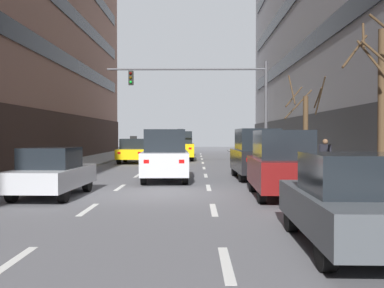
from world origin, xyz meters
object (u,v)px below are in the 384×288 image
Objects in this scene: street_tree_0 at (381,106)px; pedestrian_0 at (284,147)px; street_tree_2 at (305,129)px; car_parked_1 at (282,164)px; taxi_driving_0 at (181,146)px; car_driving_2 at (52,172)px; taxi_driving_3 at (134,151)px; car_driving_1 at (165,155)px; taxi_driving_4 at (184,145)px; traffic_signal_0 at (216,92)px; pedestrian_1 at (325,156)px; car_parked_0 at (354,202)px; car_parked_2 at (257,154)px.

pedestrian_0 is (1.04, 19.13, -1.63)m from street_tree_0.
car_parked_1 is at bearing -108.87° from street_tree_2.
taxi_driving_0 reaches higher than car_driving_2.
car_driving_1 is at bearing -76.26° from taxi_driving_3.
car_parked_1 reaches higher than taxi_driving_3.
taxi_driving_4 is at bearing 89.61° from car_driving_1.
traffic_signal_0 is (2.37, -7.84, 3.37)m from taxi_driving_0.
traffic_signal_0 is at bearing -73.20° from taxi_driving_0.
car_parked_1 is 0.46× the size of traffic_signal_0.
taxi_driving_0 is 20.98m from car_driving_2.
pedestrian_0 is 13.34m from pedestrian_1.
taxi_driving_4 is (3.40, 28.46, 0.23)m from car_driving_2.
traffic_signal_0 is 7.48m from pedestrian_0.
car_parked_0 is 2.67× the size of pedestrian_1.
car_parked_0 is (7.25, -6.53, 0.04)m from car_driving_2.
car_driving_2 is at bearing -121.57° from pedestrian_0.
car_driving_1 is 1.02× the size of taxi_driving_3.
traffic_signal_0 is 15.26m from street_tree_0.
car_parked_0 is at bearing -70.73° from car_driving_1.
taxi_driving_4 is 0.44× the size of traffic_signal_0.
street_tree_2 is (2.40, 13.56, 1.45)m from car_parked_0.
taxi_driving_4 reaches higher than car_parked_0.
taxi_driving_3 is at bearing -106.10° from taxi_driving_4.
taxi_driving_0 is 27.52m from car_parked_0.
taxi_driving_3 is (-3.04, 12.44, -0.25)m from car_driving_1.
car_parked_1 is 4.75m from pedestrian_1.
taxi_driving_3 is at bearing 179.84° from pedestrian_0.
traffic_signal_0 reaches higher than taxi_driving_4.
car_driving_1 is at bearing 56.76° from car_driving_2.
car_driving_1 is 0.99× the size of car_parked_2.
traffic_signal_0 reaches higher than car_driving_1.
taxi_driving_3 is at bearing 112.08° from car_parked_1.
taxi_driving_0 is at bearing 104.80° from car_parked_2.
taxi_driving_3 is 0.90× the size of street_tree_0.
street_tree_2 reaches higher than car_parked_1.
car_parked_1 is at bearing -79.34° from taxi_driving_0.
pedestrian_0 is (10.46, -0.03, 0.28)m from taxi_driving_3.
car_parked_0 is 6.53m from car_parked_1.
car_driving_2 is 7.26m from car_parked_1.
taxi_driving_3 is at bearing 125.59° from pedestrian_1.
taxi_driving_4 is 0.95× the size of car_parked_1.
pedestrian_1 is (4.03, -8.83, -3.39)m from traffic_signal_0.
street_tree_2 is at bearing -73.72° from taxi_driving_4.
car_parked_2 is (0.00, 12.48, 0.30)m from car_parked_0.
pedestrian_1 is at bearing -7.93° from car_driving_1.
traffic_signal_0 is 5.68× the size of pedestrian_0.
car_parked_1 is at bearing -50.97° from car_driving_1.
taxi_driving_4 is (0.04, 7.75, -0.11)m from taxi_driving_0.
pedestrian_1 reaches higher than car_parked_0.
pedestrian_0 is (7.42, 12.41, 0.03)m from car_driving_1.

